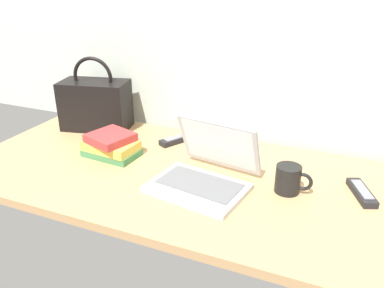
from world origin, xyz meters
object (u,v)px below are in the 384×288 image
at_px(coffee_mug, 289,179).
at_px(handbag, 96,104).
at_px(remote_control_near, 362,192).
at_px(remote_control_far, 177,139).
at_px(book_stack, 111,145).
at_px(laptop, 205,172).

bearing_deg(coffee_mug, handbag, 165.73).
bearing_deg(handbag, remote_control_near, -8.24).
bearing_deg(remote_control_far, remote_control_near, -12.18).
height_order(remote_control_near, book_stack, book_stack).
bearing_deg(remote_control_near, laptop, -165.44).
bearing_deg(laptop, coffee_mug, 12.68).
relative_size(coffee_mug, handbag, 0.37).
relative_size(laptop, remote_control_far, 2.14).
xyz_separation_m(coffee_mug, remote_control_near, (0.22, 0.07, -0.03)).
relative_size(laptop, book_stack, 1.60).
relative_size(laptop, handbag, 1.05).
xyz_separation_m(coffee_mug, handbag, (-0.92, 0.23, 0.07)).
distance_m(remote_control_near, remote_control_far, 0.75).
bearing_deg(coffee_mug, book_stack, 179.62).
relative_size(coffee_mug, book_stack, 0.56).
xyz_separation_m(laptop, coffee_mug, (0.27, 0.06, 0.00)).
bearing_deg(handbag, book_stack, -45.00).
bearing_deg(laptop, remote_control_near, 14.56).
relative_size(coffee_mug, remote_control_near, 0.73).
distance_m(coffee_mug, book_stack, 0.69).
distance_m(coffee_mug, remote_control_far, 0.56).
height_order(coffee_mug, remote_control_far, coffee_mug).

